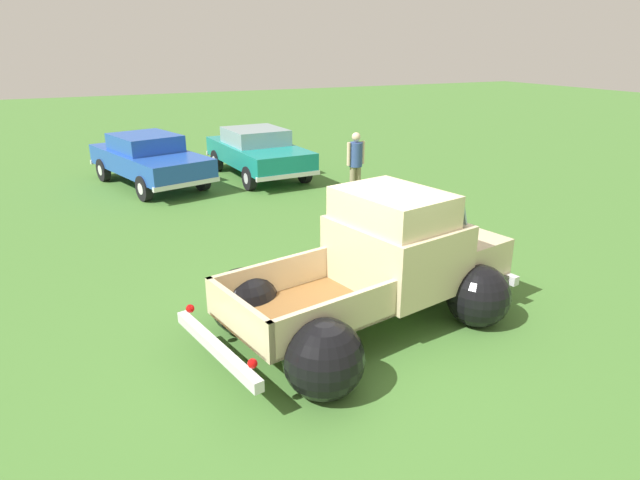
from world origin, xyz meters
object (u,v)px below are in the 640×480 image
Objects in this scene: vintage_pickup_truck at (382,272)px; spectator_0 at (356,161)px; lane_cone_0 at (334,254)px; lane_cone_1 at (473,258)px; show_car_0 at (149,158)px; show_car_1 at (258,151)px.

vintage_pickup_truck is 6.75m from spectator_0.
lane_cone_0 is 2.43m from lane_cone_1.
show_car_0 is 8.03m from lane_cone_0.
lane_cone_1 is at bearing -11.39° from spectator_0.
spectator_0 is (1.51, -3.37, 0.19)m from show_car_1.
show_car_1 is 8.79m from lane_cone_1.
lane_cone_0 is at bearing 72.37° from vintage_pickup_truck.
show_car_1 is 6.99× the size of lane_cone_1.
lane_cone_1 is (2.31, 0.73, -0.45)m from vintage_pickup_truck.
spectator_0 is at bearing 52.92° from vintage_pickup_truck.
lane_cone_0 is 1.00× the size of lane_cone_1.
spectator_0 is (4.64, -3.63, 0.19)m from show_car_0.
vintage_pickup_truck reaches higher than lane_cone_1.
show_car_0 is at bearing 103.99° from lane_cone_0.
show_car_0 is at bearing -98.29° from show_car_1.
show_car_1 is at bearing -160.88° from spectator_0.
show_car_0 is 3.15m from show_car_1.
vintage_pickup_truck is 2.46m from lane_cone_1.
show_car_1 is 3.69m from spectator_0.
lane_cone_1 is at bearing 5.92° from vintage_pickup_truck.
spectator_0 is at bearing 20.53° from show_car_1.
show_car_0 is 9.86m from lane_cone_1.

